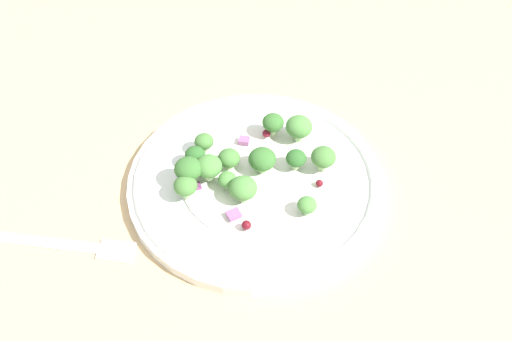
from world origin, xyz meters
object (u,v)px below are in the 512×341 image
at_px(broccoli_floret_0, 243,189).
at_px(fork, 55,243).
at_px(broccoli_floret_2, 296,159).
at_px(plate, 256,182).
at_px(broccoli_floret_1, 307,205).

height_order(broccoli_floret_0, fork, broccoli_floret_0).
bearing_deg(broccoli_floret_2, fork, -157.84).
relative_size(plate, broccoli_floret_0, 9.34).
xyz_separation_m(plate, broccoli_floret_1, (0.05, -0.05, 0.02)).
distance_m(plate, broccoli_floret_1, 0.07).
distance_m(plate, fork, 0.22).
xyz_separation_m(broccoli_floret_2, fork, (-0.24, -0.10, -0.03)).
xyz_separation_m(plate, broccoli_floret_2, (0.04, 0.02, 0.02)).
height_order(broccoli_floret_1, fork, broccoli_floret_1).
bearing_deg(broccoli_floret_1, broccoli_floret_2, 99.69).
bearing_deg(fork, plate, 22.38).
bearing_deg(broccoli_floret_1, fork, -171.66).
xyz_separation_m(broccoli_floret_0, broccoli_floret_1, (0.06, -0.02, -0.00)).
height_order(plate, fork, plate).
bearing_deg(broccoli_floret_1, broccoli_floret_0, 165.61).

